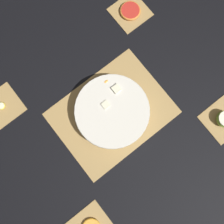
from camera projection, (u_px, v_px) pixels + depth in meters
ground_plane at (112, 113)px, 1.08m from camera, size 6.00×6.00×0.00m
bamboo_mat_center at (112, 113)px, 1.08m from camera, size 0.46×0.35×0.01m
coaster_mat_near_right at (223, 120)px, 1.08m from camera, size 0.15×0.15×0.01m
coaster_mat_far_left at (2, 106)px, 1.08m from camera, size 0.15×0.15×0.01m
coaster_mat_far_right at (130, 12)px, 1.15m from camera, size 0.15×0.15×0.01m
fruit_salad_bowl at (112, 111)px, 1.04m from camera, size 0.30×0.30×0.07m
banana_coin_single at (1, 106)px, 1.08m from camera, size 0.03×0.03×0.01m
grapefruit_slice at (130, 11)px, 1.14m from camera, size 0.09×0.09×0.01m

